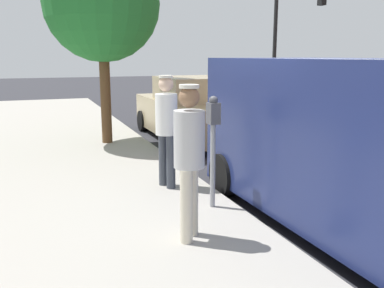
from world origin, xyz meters
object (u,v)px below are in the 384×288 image
pedestrian_in_white (166,124)px  parked_van (373,145)px  street_tree (102,4)px  pedestrian_in_gray (189,153)px  traffic_light_corner (293,23)px  parked_sedan_behind (191,111)px  parking_meter_near (213,133)px

pedestrian_in_white → parked_van: (-1.81, 2.35, 0.00)m
street_tree → pedestrian_in_gray: bearing=89.4°
pedestrian_in_gray → parked_van: size_ratio=0.33×
street_tree → traffic_light_corner: bearing=-147.9°
pedestrian_in_gray → street_tree: size_ratio=0.39×
parked_van → parked_sedan_behind: parked_van is taller
parking_meter_near → street_tree: (0.59, -4.93, 2.14)m
traffic_light_corner → parked_van: bearing=60.4°
parking_meter_near → parked_sedan_behind: size_ratio=0.35×
pedestrian_in_white → street_tree: size_ratio=0.39×
parked_van → street_tree: (2.09, -6.19, 2.16)m
parked_van → traffic_light_corner: bearing=-119.6°
parking_meter_near → pedestrian_in_white: (0.31, -1.09, -0.03)m
pedestrian_in_white → street_tree: street_tree is taller
parking_meter_near → traffic_light_corner: 13.39m
pedestrian_in_gray → traffic_light_corner: size_ratio=0.33×
parked_sedan_behind → parked_van: bearing=88.5°
traffic_light_corner → parked_sedan_behind: bearing=38.4°
parking_meter_near → parked_sedan_behind: parking_meter_near is taller
pedestrian_in_gray → parked_sedan_behind: pedestrian_in_gray is taller
parking_meter_near → pedestrian_in_white: 1.13m
pedestrian_in_gray → street_tree: street_tree is taller
parking_meter_near → pedestrian_in_gray: bearing=52.5°
pedestrian_in_gray → traffic_light_corner: traffic_light_corner is taller
parking_meter_near → street_tree: street_tree is taller
parking_meter_near → parked_sedan_behind: 5.55m
pedestrian_in_white → traffic_light_corner: size_ratio=0.34×
parked_sedan_behind → pedestrian_in_white: bearing=64.8°
pedestrian_in_white → street_tree: 4.42m
parking_meter_near → street_tree: size_ratio=0.34×
traffic_light_corner → street_tree: 10.28m
street_tree → parked_van: bearing=108.7°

